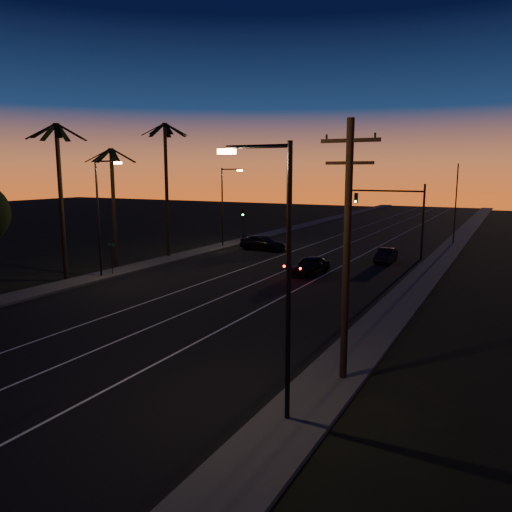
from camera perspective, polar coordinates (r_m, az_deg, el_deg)
The scene contains 21 objects.
road at distance 42.38m, azimuth 3.25°, elevation -1.40°, with size 20.00×170.00×0.01m, color black.
sidewalk_left at distance 48.00m, azimuth -9.01°, elevation -0.12°, with size 2.40×170.00×0.16m, color #343532.
sidewalk_right at distance 39.19m, azimuth 18.35°, elevation -2.68°, with size 2.40×170.00×0.16m, color #343532.
lane_stripe_left at distance 43.67m, azimuth -0.33°, elevation -1.04°, with size 0.12×160.00×0.01m, color silver.
lane_stripe_mid at distance 42.17m, azimuth 3.87°, elevation -1.45°, with size 0.12×160.00×0.01m, color silver.
lane_stripe_right at distance 40.92m, azimuth 8.36°, elevation -1.87°, with size 0.12×160.00×0.01m, color silver.
palm_near at distance 39.45m, azimuth -21.48°, elevation 7.47°, with size 4.25×4.16×11.53m.
palm_mid at distance 44.06m, azimuth -16.02°, elevation 6.85°, with size 4.25×4.16×10.03m.
palm_far at distance 47.93m, azimuth -10.22°, elevation 8.89°, with size 4.25×4.16×12.53m.
streetlight_left_near at distance 39.51m, azimuth -17.32°, elevation 5.16°, with size 2.55×0.26×9.00m.
streetlight_left_far at distance 53.76m, azimuth -3.60°, elevation 6.36°, with size 2.55×0.26×8.50m.
streetlight_right_near at distance 15.57m, azimuth 2.77°, elevation -0.62°, with size 2.55×0.26×9.00m.
street_sign at distance 40.71m, azimuth -16.17°, elevation 0.13°, with size 0.70×0.06×2.60m.
utility_pole at distance 18.95m, azimuth 10.35°, elevation 1.05°, with size 2.20×0.28×10.00m.
signal_mast at distance 49.04m, azimuth 15.88°, elevation 5.38°, with size 7.10×0.41×7.00m.
signal_post at distance 55.04m, azimuth -1.44°, elevation 4.18°, with size 0.28×0.37×4.20m.
far_pole_left at distance 69.00m, azimuth 3.56°, elevation 6.60°, with size 0.14×0.14×9.00m, color black.
far_pole_right at distance 60.33m, azimuth 21.86°, elevation 5.51°, with size 0.14×0.14×9.00m, color black.
lead_car at distance 39.85m, azimuth 6.16°, elevation -1.07°, with size 2.46×4.97×1.45m.
right_car at distance 46.32m, azimuth 14.62°, elevation 0.06°, with size 1.36×3.90×1.29m.
cross_car at distance 52.04m, azimuth 0.83°, elevation 1.50°, with size 5.18×2.31×1.48m.
Camera 1 is at (17.14, -7.91, 8.08)m, focal length 35.00 mm.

